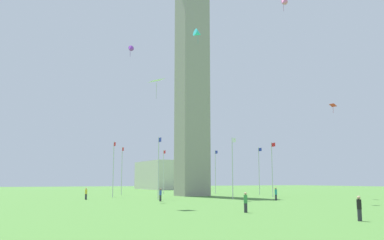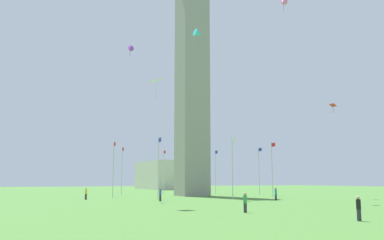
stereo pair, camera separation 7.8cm
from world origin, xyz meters
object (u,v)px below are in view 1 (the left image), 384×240
at_px(person_green_shirt, 246,202).
at_px(kite_white_diamond, 156,81).
at_px(person_blue_shirt, 160,195).
at_px(distant_building, 163,175).
at_px(person_teal_shirt, 276,194).
at_px(person_black_shirt, 359,209).
at_px(kite_pink_delta, 283,2).
at_px(flagpole_ne, 272,167).
at_px(flagpole_sw, 122,169).
at_px(flagpole_w, 113,167).
at_px(kite_red_diamond, 333,106).
at_px(flagpole_s, 164,170).
at_px(flagpole_n, 233,165).
at_px(flagpole_e, 259,169).
at_px(flagpole_se, 215,170).
at_px(kite_cyan_delta, 198,33).
at_px(person_yellow_shirt, 86,194).
at_px(obelisk_monument, 192,72).
at_px(flagpole_nw, 159,165).
at_px(kite_purple_delta, 130,49).

distance_m(person_green_shirt, kite_white_diamond, 16.94).
distance_m(person_blue_shirt, distant_building, 77.99).
height_order(person_teal_shirt, person_black_shirt, person_teal_shirt).
distance_m(kite_pink_delta, distant_building, 84.04).
distance_m(flagpole_ne, flagpole_sw, 29.10).
height_order(flagpole_w, person_green_shirt, flagpole_w).
bearing_deg(person_teal_shirt, person_green_shirt, 127.95).
bearing_deg(kite_white_diamond, flagpole_w, 175.03).
height_order(flagpole_sw, kite_red_diamond, kite_red_diamond).
relative_size(flagpole_s, kite_red_diamond, 6.18).
bearing_deg(kite_red_diamond, flagpole_n, -103.27).
bearing_deg(distant_building, flagpole_e, -1.39).
distance_m(flagpole_se, kite_cyan_delta, 32.55).
height_order(person_green_shirt, person_teal_shirt, person_teal_shirt).
distance_m(person_teal_shirt, kite_pink_delta, 27.48).
xyz_separation_m(flagpole_s, kite_red_diamond, (33.03, 16.66, 9.78)).
xyz_separation_m(flagpole_s, person_yellow_shirt, (21.42, -20.22, -4.17)).
relative_size(flagpole_ne, flagpole_s, 1.00).
relative_size(obelisk_monument, flagpole_se, 4.98).
bearing_deg(flagpole_e, flagpole_nw, -67.50).
bearing_deg(distant_building, person_yellow_shirt, -29.59).
distance_m(flagpole_e, kite_white_diamond, 42.56).
xyz_separation_m(person_yellow_shirt, kite_white_diamond, (20.49, 3.28, 12.65)).
xyz_separation_m(flagpole_se, kite_cyan_delta, (19.89, -13.65, 21.86)).
bearing_deg(flagpole_w, flagpole_ne, 67.50).
bearing_deg(kite_red_diamond, person_green_shirt, -56.48).
xyz_separation_m(obelisk_monument, flagpole_nw, (10.34, -10.29, -17.97)).
xyz_separation_m(person_teal_shirt, kite_pink_delta, (2.24, 0.65, 27.38)).
distance_m(person_black_shirt, kite_red_diamond, 41.24).
xyz_separation_m(flagpole_e, kite_pink_delta, (22.93, -10.60, 23.25)).
distance_m(flagpole_e, kite_red_diamond, 21.01).
relative_size(flagpole_s, flagpole_w, 1.00).
relative_size(kite_cyan_delta, kite_purple_delta, 1.49).
bearing_deg(flagpole_sw, kite_red_diamond, 43.13).
xyz_separation_m(flagpole_ne, kite_white_diamond, (17.08, -27.22, 8.47)).
distance_m(kite_pink_delta, kite_purple_delta, 23.33).
xyz_separation_m(flagpole_n, person_black_shirt, (32.84, -9.23, -4.17)).
bearing_deg(kite_white_diamond, flagpole_se, 144.14).
distance_m(flagpole_se, kite_purple_delta, 37.75).
bearing_deg(flagpole_s, obelisk_monument, -0.00).
distance_m(kite_cyan_delta, kite_white_diamond, 26.06).
height_order(flagpole_ne, flagpole_nw, same).
bearing_deg(flagpole_e, distant_building, 178.61).
distance_m(person_black_shirt, kite_pink_delta, 39.04).
height_order(flagpole_se, person_teal_shirt, flagpole_se).
bearing_deg(flagpole_e, kite_purple_delta, -68.94).
height_order(obelisk_monument, kite_purple_delta, obelisk_monument).
bearing_deg(person_black_shirt, kite_purple_delta, -6.66).
height_order(flagpole_ne, flagpole_se, same).
xyz_separation_m(person_green_shirt, kite_cyan_delta, (-28.06, 8.93, 26.01)).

